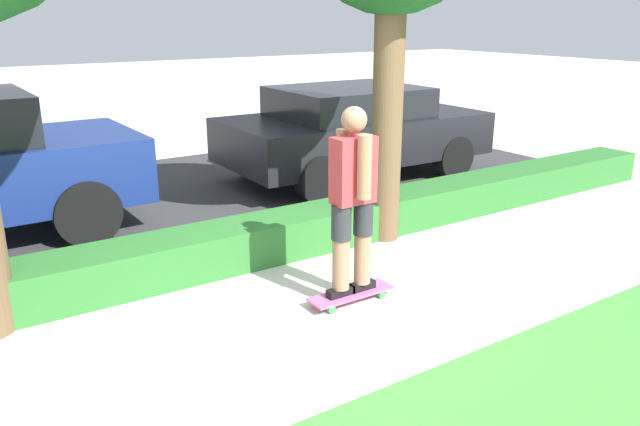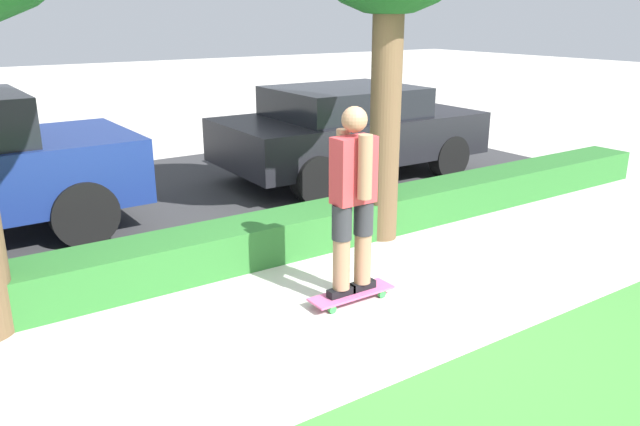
% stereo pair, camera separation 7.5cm
% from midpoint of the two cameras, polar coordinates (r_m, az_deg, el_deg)
% --- Properties ---
extents(ground_plane, '(60.00, 60.00, 0.00)m').
position_cam_midpoint_polar(ground_plane, '(5.42, 2.68, -9.34)').
color(ground_plane, beige).
extents(street_asphalt, '(12.66, 5.00, 0.01)m').
position_cam_midpoint_polar(street_asphalt, '(8.90, -13.71, 1.21)').
color(street_asphalt, '#38383A').
rests_on(street_asphalt, ground_plane).
extents(hedge_row, '(12.66, 0.60, 0.42)m').
position_cam_midpoint_polar(hedge_row, '(6.58, -5.67, -2.38)').
color(hedge_row, '#2D702D').
rests_on(hedge_row, ground_plane).
extents(skateboard, '(0.81, 0.24, 0.09)m').
position_cam_midpoint_polar(skateboard, '(5.63, 2.52, -7.40)').
color(skateboard, '#DB5B93').
rests_on(skateboard, ground_plane).
extents(skater_person, '(0.49, 0.43, 1.66)m').
position_cam_midpoint_polar(skater_person, '(5.31, 2.65, 1.44)').
color(skater_person, black).
rests_on(skater_person, skateboard).
extents(parked_car_middle, '(4.09, 2.05, 1.41)m').
position_cam_midpoint_polar(parked_car_middle, '(9.73, 2.43, 7.64)').
color(parked_car_middle, black).
rests_on(parked_car_middle, ground_plane).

